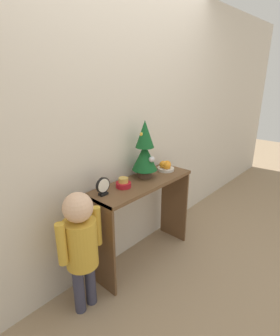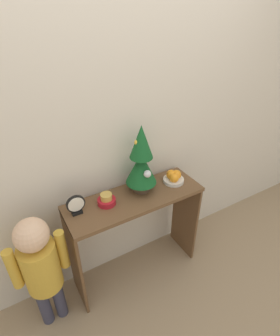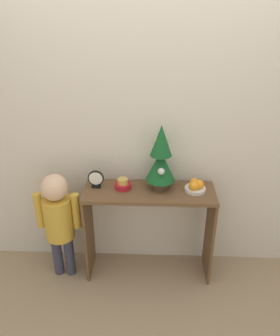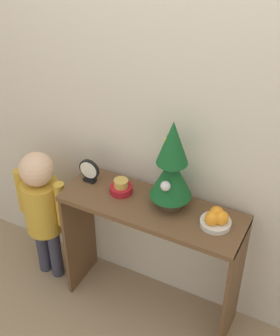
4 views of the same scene
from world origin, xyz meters
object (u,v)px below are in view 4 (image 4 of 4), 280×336
object	(u,v)px
singing_bowl	(121,187)
child_figure	(42,204)
desk_clock	(89,171)
fruit_bowl	(216,219)
mini_tree	(172,167)

from	to	relation	value
singing_bowl	child_figure	distance (m)	0.58
singing_bowl	desk_clock	size ratio (longest dim) A/B	0.88
fruit_bowl	child_figure	size ratio (longest dim) A/B	0.17
fruit_bowl	desk_clock	bearing A→B (deg)	178.38
mini_tree	singing_bowl	bearing A→B (deg)	-176.01
singing_bowl	desk_clock	distance (m)	0.22
singing_bowl	child_figure	size ratio (longest dim) A/B	0.13
fruit_bowl	child_figure	xyz separation A→B (m)	(-1.09, -0.08, -0.26)
desk_clock	child_figure	bearing A→B (deg)	-162.28
mini_tree	fruit_bowl	size ratio (longest dim) A/B	3.21
mini_tree	child_figure	world-z (taller)	mini_tree
mini_tree	fruit_bowl	distance (m)	0.35
child_figure	desk_clock	bearing A→B (deg)	17.72
desk_clock	fruit_bowl	bearing A→B (deg)	-1.62
desk_clock	child_figure	size ratio (longest dim) A/B	0.15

